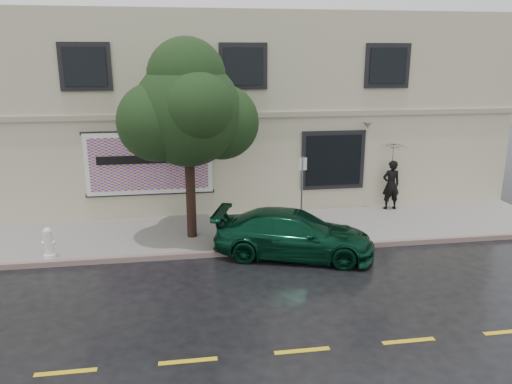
{
  "coord_description": "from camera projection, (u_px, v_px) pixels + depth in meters",
  "views": [
    {
      "loc": [
        -2.21,
        -11.78,
        5.54
      ],
      "look_at": [
        -0.01,
        2.2,
        1.66
      ],
      "focal_mm": 35.0,
      "sensor_mm": 36.0,
      "label": 1
    }
  ],
  "objects": [
    {
      "name": "fire_hydrant",
      "position": [
        49.0,
        243.0,
        13.7
      ],
      "size": [
        0.35,
        0.33,
        0.86
      ],
      "rotation": [
        0.0,
        0.0,
        0.31
      ],
      "color": "white",
      "rests_on": "sidewalk"
    },
    {
      "name": "curb",
      "position": [
        260.0,
        251.0,
        14.43
      ],
      "size": [
        20.0,
        0.18,
        0.16
      ],
      "primitive_type": "cube",
      "color": "slate",
      "rests_on": "ground"
    },
    {
      "name": "billboard",
      "position": [
        149.0,
        163.0,
        16.68
      ],
      "size": [
        4.3,
        0.16,
        2.2
      ],
      "color": "white",
      "rests_on": "ground"
    },
    {
      "name": "pedestrian",
      "position": [
        391.0,
        185.0,
        17.92
      ],
      "size": [
        0.67,
        0.45,
        1.8
      ],
      "primitive_type": "imported",
      "rotation": [
        0.0,
        0.0,
        3.17
      ],
      "color": "black",
      "rests_on": "sidewalk"
    },
    {
      "name": "car",
      "position": [
        294.0,
        234.0,
        14.13
      ],
      "size": [
        4.89,
        3.3,
        1.31
      ],
      "primitive_type": "imported",
      "rotation": [
        0.0,
        0.0,
        1.25
      ],
      "color": "#08331F",
      "rests_on": "ground"
    },
    {
      "name": "road_marking",
      "position": [
        302.0,
        351.0,
        9.68
      ],
      "size": [
        19.0,
        0.12,
        0.01
      ],
      "primitive_type": "cube",
      "color": "gold",
      "rests_on": "ground"
    },
    {
      "name": "sidewalk",
      "position": [
        251.0,
        231.0,
        16.09
      ],
      "size": [
        20.0,
        3.5,
        0.15
      ],
      "primitive_type": "cube",
      "color": "gray",
      "rests_on": "ground"
    },
    {
      "name": "street_tree",
      "position": [
        188.0,
        113.0,
        14.41
      ],
      "size": [
        3.13,
        3.13,
        5.36
      ],
      "color": "black",
      "rests_on": "sidewalk"
    },
    {
      "name": "building",
      "position": [
        231.0,
        106.0,
        20.66
      ],
      "size": [
        20.0,
        8.12,
        7.0
      ],
      "color": "beige",
      "rests_on": "ground"
    },
    {
      "name": "sign_pole",
      "position": [
        302.0,
        187.0,
        15.4
      ],
      "size": [
        0.29,
        0.09,
        2.42
      ],
      "rotation": [
        0.0,
        0.0,
        0.24
      ],
      "color": "gray",
      "rests_on": "sidewalk"
    },
    {
      "name": "ground",
      "position": [
        269.0,
        275.0,
        13.02
      ],
      "size": [
        90.0,
        90.0,
        0.0
      ],
      "primitive_type": "plane",
      "color": "black",
      "rests_on": "ground"
    },
    {
      "name": "umbrella",
      "position": [
        394.0,
        150.0,
        17.58
      ],
      "size": [
        1.1,
        1.1,
        0.74
      ],
      "primitive_type": "imported",
      "rotation": [
        0.0,
        0.0,
        0.1
      ],
      "color": "black",
      "rests_on": "pedestrian"
    }
  ]
}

